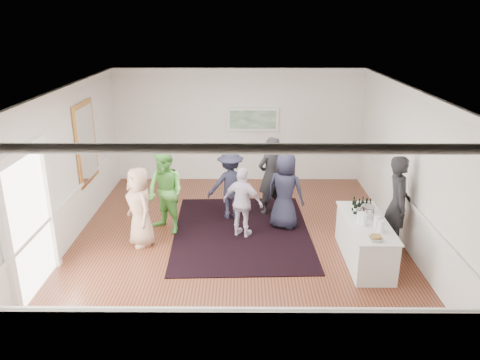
{
  "coord_description": "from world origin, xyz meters",
  "views": [
    {
      "loc": [
        0.12,
        -9.0,
        4.53
      ],
      "look_at": [
        0.06,
        0.2,
        1.29
      ],
      "focal_mm": 35.0,
      "sensor_mm": 36.0,
      "label": 1
    }
  ],
  "objects_px": {
    "serving_table": "(365,241)",
    "guest_dark_b": "(271,176)",
    "guest_green": "(165,192)",
    "guest_tan": "(140,207)",
    "guest_navy": "(285,191)",
    "guest_lilac": "(243,203)",
    "guest_dark_a": "(230,184)",
    "bartender": "(398,204)",
    "nut_bowl": "(376,238)",
    "ice_bucket": "(368,212)"
  },
  "relations": [
    {
      "from": "guest_dark_a",
      "to": "ice_bucket",
      "type": "bearing_deg",
      "value": 132.48
    },
    {
      "from": "serving_table",
      "to": "nut_bowl",
      "type": "distance_m",
      "value": 0.9
    },
    {
      "from": "guest_navy",
      "to": "serving_table",
      "type": "bearing_deg",
      "value": 158.72
    },
    {
      "from": "bartender",
      "to": "guest_tan",
      "type": "relative_size",
      "value": 1.18
    },
    {
      "from": "guest_green",
      "to": "guest_dark_b",
      "type": "distance_m",
      "value": 2.56
    },
    {
      "from": "guest_navy",
      "to": "ice_bucket",
      "type": "distance_m",
      "value": 2.01
    },
    {
      "from": "guest_green",
      "to": "guest_dark_a",
      "type": "bearing_deg",
      "value": 67.31
    },
    {
      "from": "bartender",
      "to": "guest_dark_b",
      "type": "height_order",
      "value": "bartender"
    },
    {
      "from": "guest_navy",
      "to": "guest_lilac",
      "type": "bearing_deg",
      "value": 52.54
    },
    {
      "from": "ice_bucket",
      "to": "nut_bowl",
      "type": "xyz_separation_m",
      "value": [
        -0.09,
        -0.95,
        -0.08
      ]
    },
    {
      "from": "guest_green",
      "to": "guest_tan",
      "type": "bearing_deg",
      "value": -86.67
    },
    {
      "from": "guest_tan",
      "to": "guest_dark_b",
      "type": "height_order",
      "value": "guest_dark_b"
    },
    {
      "from": "ice_bucket",
      "to": "nut_bowl",
      "type": "relative_size",
      "value": 0.98
    },
    {
      "from": "serving_table",
      "to": "guest_green",
      "type": "relative_size",
      "value": 1.11
    },
    {
      "from": "guest_green",
      "to": "guest_dark_a",
      "type": "distance_m",
      "value": 1.59
    },
    {
      "from": "guest_tan",
      "to": "guest_dark_b",
      "type": "bearing_deg",
      "value": 87.21
    },
    {
      "from": "guest_dark_a",
      "to": "guest_tan",
      "type": "bearing_deg",
      "value": 24.41
    },
    {
      "from": "bartender",
      "to": "guest_lilac",
      "type": "height_order",
      "value": "bartender"
    },
    {
      "from": "guest_tan",
      "to": "nut_bowl",
      "type": "height_order",
      "value": "guest_tan"
    },
    {
      "from": "guest_tan",
      "to": "guest_lilac",
      "type": "xyz_separation_m",
      "value": [
        2.11,
        0.4,
        -0.07
      ]
    },
    {
      "from": "guest_tan",
      "to": "ice_bucket",
      "type": "distance_m",
      "value": 4.55
    },
    {
      "from": "guest_navy",
      "to": "nut_bowl",
      "type": "distance_m",
      "value": 2.7
    },
    {
      "from": "guest_dark_a",
      "to": "nut_bowl",
      "type": "relative_size",
      "value": 6.27
    },
    {
      "from": "bartender",
      "to": "guest_lilac",
      "type": "distance_m",
      "value": 3.14
    },
    {
      "from": "ice_bucket",
      "to": "guest_dark_a",
      "type": "bearing_deg",
      "value": 145.29
    },
    {
      "from": "serving_table",
      "to": "guest_tan",
      "type": "distance_m",
      "value": 4.54
    },
    {
      "from": "bartender",
      "to": "serving_table",
      "type": "bearing_deg",
      "value": 132.15
    },
    {
      "from": "serving_table",
      "to": "guest_lilac",
      "type": "height_order",
      "value": "guest_lilac"
    },
    {
      "from": "guest_tan",
      "to": "guest_green",
      "type": "bearing_deg",
      "value": 111.16
    },
    {
      "from": "serving_table",
      "to": "guest_dark_a",
      "type": "xyz_separation_m",
      "value": [
        -2.65,
        2.05,
        0.41
      ]
    },
    {
      "from": "ice_bucket",
      "to": "guest_lilac",
      "type": "bearing_deg",
      "value": 159.84
    },
    {
      "from": "nut_bowl",
      "to": "guest_dark_a",
      "type": "bearing_deg",
      "value": 132.78
    },
    {
      "from": "bartender",
      "to": "guest_dark_a",
      "type": "bearing_deg",
      "value": 74.3
    },
    {
      "from": "guest_lilac",
      "to": "guest_dark_a",
      "type": "xyz_separation_m",
      "value": [
        -0.29,
        0.99,
        0.05
      ]
    },
    {
      "from": "guest_navy",
      "to": "nut_bowl",
      "type": "relative_size",
      "value": 6.55
    },
    {
      "from": "guest_green",
      "to": "guest_lilac",
      "type": "xyz_separation_m",
      "value": [
        1.68,
        -0.22,
        -0.15
      ]
    },
    {
      "from": "guest_dark_a",
      "to": "guest_green",
      "type": "bearing_deg",
      "value": 16.13
    },
    {
      "from": "guest_tan",
      "to": "ice_bucket",
      "type": "relative_size",
      "value": 6.47
    },
    {
      "from": "guest_dark_a",
      "to": "guest_dark_b",
      "type": "bearing_deg",
      "value": -176.32
    },
    {
      "from": "guest_green",
      "to": "ice_bucket",
      "type": "distance_m",
      "value": 4.24
    },
    {
      "from": "bartender",
      "to": "guest_dark_b",
      "type": "bearing_deg",
      "value": 61.89
    },
    {
      "from": "nut_bowl",
      "to": "guest_navy",
      "type": "bearing_deg",
      "value": 120.96
    },
    {
      "from": "bartender",
      "to": "guest_navy",
      "type": "relative_size",
      "value": 1.15
    },
    {
      "from": "guest_dark_b",
      "to": "guest_navy",
      "type": "height_order",
      "value": "guest_dark_b"
    },
    {
      "from": "serving_table",
      "to": "guest_navy",
      "type": "height_order",
      "value": "guest_navy"
    },
    {
      "from": "guest_navy",
      "to": "guest_tan",
      "type": "bearing_deg",
      "value": 41.7
    },
    {
      "from": "serving_table",
      "to": "guest_dark_b",
      "type": "xyz_separation_m",
      "value": [
        -1.71,
        2.33,
        0.53
      ]
    },
    {
      "from": "guest_tan",
      "to": "bartender",
      "type": "bearing_deg",
      "value": 53.9
    },
    {
      "from": "serving_table",
      "to": "guest_green",
      "type": "height_order",
      "value": "guest_green"
    },
    {
      "from": "guest_green",
      "to": "guest_lilac",
      "type": "distance_m",
      "value": 1.7
    }
  ]
}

